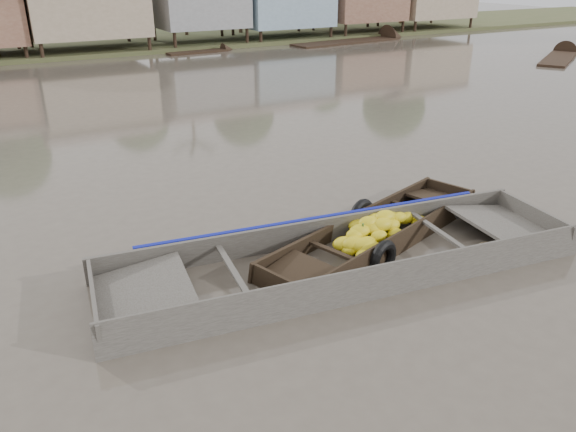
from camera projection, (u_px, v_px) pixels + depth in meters
ground at (310, 297)px, 8.98m from camera, size 120.00×120.00×0.00m
banana_boat at (375, 234)px, 10.73m from camera, size 5.76×2.98×0.79m
viewer_boat at (344, 264)px, 9.82m from camera, size 8.67×3.32×0.68m
distant_boats at (213, 60)px, 31.37m from camera, size 49.65×15.31×0.35m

